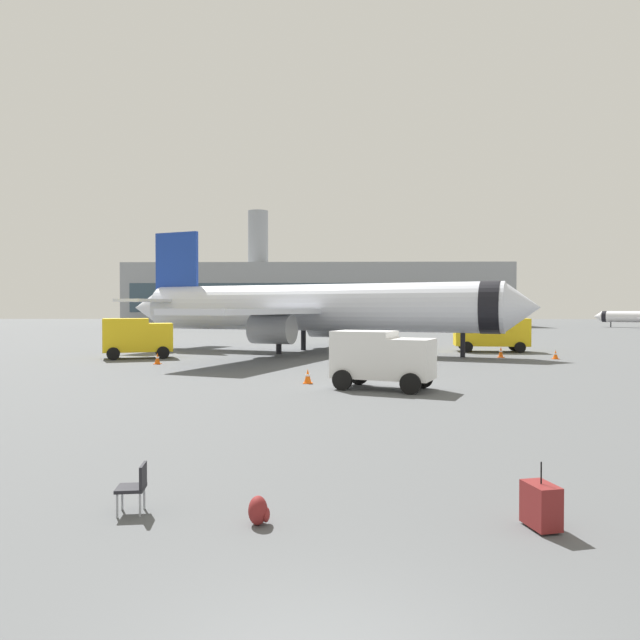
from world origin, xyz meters
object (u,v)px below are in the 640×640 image
(traveller_backpack, at_px, (259,511))
(rolling_suitcase, at_px, (541,505))
(safety_cone_far, at_px, (556,355))
(cargo_van, at_px, (382,357))
(safety_cone_mid, at_px, (157,358))
(service_truck, at_px, (137,336))
(safety_cone_outer, at_px, (308,376))
(gate_chair, at_px, (135,485))
(fuel_truck, at_px, (490,331))
(airplane_at_gate, at_px, (311,308))
(safety_cone_near, at_px, (501,352))

(traveller_backpack, bearing_deg, rolling_suitcase, -1.06)
(traveller_backpack, bearing_deg, safety_cone_far, 62.01)
(cargo_van, xyz_separation_m, safety_cone_mid, (-13.56, 11.44, -1.08))
(service_truck, height_order, traveller_backpack, service_truck)
(safety_cone_outer, height_order, traveller_backpack, safety_cone_outer)
(safety_cone_outer, xyz_separation_m, gate_chair, (-2.27, -17.80, 0.15))
(fuel_truck, relative_size, safety_cone_far, 9.57)
(safety_cone_far, height_order, gate_chair, gate_chair)
(service_truck, distance_m, rolling_suitcase, 36.86)
(fuel_truck, bearing_deg, airplane_at_gate, -174.75)
(airplane_at_gate, bearing_deg, safety_cone_far, -18.14)
(safety_cone_mid, bearing_deg, rolling_suitcase, -62.13)
(airplane_at_gate, height_order, traveller_backpack, airplane_at_gate)
(traveller_backpack, bearing_deg, airplane_at_gate, 90.81)
(safety_cone_near, relative_size, rolling_suitcase, 0.75)
(safety_cone_outer, bearing_deg, airplane_at_gate, 91.65)
(safety_cone_near, xyz_separation_m, gate_chair, (-15.86, -32.99, 0.09))
(service_truck, relative_size, cargo_van, 1.09)
(airplane_at_gate, distance_m, service_truck, 13.88)
(fuel_truck, distance_m, cargo_van, 25.57)
(service_truck, xyz_separation_m, traveller_backpack, (12.98, -32.28, -1.37))
(airplane_at_gate, height_order, fuel_truck, airplane_at_gate)
(safety_cone_far, relative_size, rolling_suitcase, 0.59)
(cargo_van, relative_size, safety_cone_near, 5.89)
(fuel_truck, distance_m, safety_cone_mid, 27.23)
(gate_chair, bearing_deg, safety_cone_mid, 106.13)
(rolling_suitcase, bearing_deg, cargo_van, 94.20)
(service_truck, height_order, safety_cone_mid, service_truck)
(safety_cone_near, bearing_deg, fuel_truck, 82.26)
(service_truck, relative_size, gate_chair, 6.12)
(rolling_suitcase, distance_m, gate_chair, 6.89)
(fuel_truck, height_order, safety_cone_far, fuel_truck)
(service_truck, relative_size, fuel_truck, 0.85)
(safety_cone_outer, distance_m, gate_chair, 17.94)
(fuel_truck, xyz_separation_m, cargo_van, (-11.02, -23.07, -0.32))
(airplane_at_gate, bearing_deg, service_truck, -154.91)
(gate_chair, bearing_deg, safety_cone_far, 58.59)
(rolling_suitcase, relative_size, gate_chair, 1.28)
(safety_cone_near, height_order, rolling_suitcase, rolling_suitcase)
(cargo_van, height_order, safety_cone_mid, cargo_van)
(safety_cone_near, bearing_deg, gate_chair, -115.68)
(safety_cone_near, height_order, traveller_backpack, safety_cone_near)
(safety_cone_mid, height_order, safety_cone_far, safety_cone_mid)
(safety_cone_mid, distance_m, traveller_backpack, 29.64)
(airplane_at_gate, xyz_separation_m, safety_cone_mid, (-9.61, -10.26, -3.29))
(service_truck, bearing_deg, cargo_van, -44.08)
(safety_cone_mid, relative_size, gate_chair, 0.88)
(gate_chair, bearing_deg, traveller_backpack, -12.78)
(safety_cone_mid, xyz_separation_m, rolling_suitcase, (14.77, -27.93, 0.02))
(cargo_van, xyz_separation_m, traveller_backpack, (-3.41, -16.41, -1.22))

